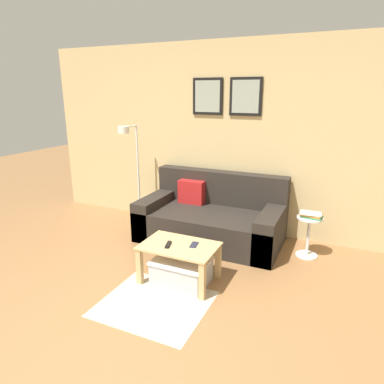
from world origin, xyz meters
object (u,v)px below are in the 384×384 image
(floor_lamp, at_px, (132,163))
(remote_control, at_px, (168,245))
(side_table, at_px, (309,233))
(storage_bin, at_px, (182,271))
(book_stack, at_px, (311,215))
(coffee_table, at_px, (179,253))
(cell_phone, at_px, (194,245))
(couch, at_px, (211,219))

(floor_lamp, relative_size, remote_control, 9.66)
(side_table, bearing_deg, floor_lamp, 178.94)
(storage_bin, xyz_separation_m, book_stack, (1.11, 1.15, 0.39))
(book_stack, bearing_deg, storage_bin, -133.91)
(coffee_table, distance_m, book_stack, 1.63)
(coffee_table, height_order, remote_control, remote_control)
(coffee_table, xyz_separation_m, cell_phone, (0.14, 0.06, 0.09))
(remote_control, bearing_deg, book_stack, 28.36)
(couch, height_order, cell_phone, couch)
(storage_bin, bearing_deg, remote_control, -166.23)
(floor_lamp, bearing_deg, remote_control, -44.77)
(book_stack, xyz_separation_m, remote_control, (-1.24, -1.19, -0.11))
(storage_bin, xyz_separation_m, side_table, (1.10, 1.16, 0.16))
(side_table, bearing_deg, coffee_table, -135.10)
(coffee_table, relative_size, cell_phone, 5.49)
(side_table, xyz_separation_m, remote_control, (-1.24, -1.19, 0.12))
(coffee_table, xyz_separation_m, floor_lamp, (-1.34, 1.18, 0.60))
(couch, relative_size, side_table, 3.73)
(coffee_table, relative_size, floor_lamp, 0.53)
(coffee_table, height_order, storage_bin, coffee_table)
(floor_lamp, distance_m, book_stack, 2.52)
(book_stack, bearing_deg, side_table, 157.51)
(book_stack, bearing_deg, remote_control, -136.34)
(storage_bin, relative_size, floor_lamp, 0.39)
(side_table, distance_m, remote_control, 1.72)
(storage_bin, xyz_separation_m, floor_lamp, (-1.38, 1.20, 0.79))
(cell_phone, bearing_deg, side_table, 37.77)
(coffee_table, distance_m, storage_bin, 0.19)
(couch, relative_size, cell_phone, 13.10)
(remote_control, xyz_separation_m, cell_phone, (0.23, 0.12, -0.01))
(storage_bin, bearing_deg, coffee_table, 149.13)
(couch, relative_size, floor_lamp, 1.27)
(side_table, distance_m, book_stack, 0.23)
(book_stack, height_order, remote_control, book_stack)
(floor_lamp, xyz_separation_m, book_stack, (2.49, -0.05, -0.39))
(couch, height_order, storage_bin, couch)
(side_table, bearing_deg, cell_phone, -133.05)
(storage_bin, xyz_separation_m, remote_control, (-0.13, -0.03, 0.28))
(coffee_table, bearing_deg, storage_bin, -30.87)
(couch, height_order, coffee_table, couch)
(coffee_table, height_order, floor_lamp, floor_lamp)
(floor_lamp, distance_m, side_table, 2.56)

